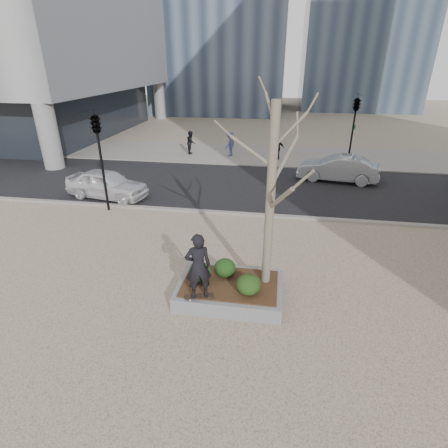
% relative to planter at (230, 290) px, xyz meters
% --- Properties ---
extents(ground, '(120.00, 120.00, 0.00)m').
position_rel_planter_xyz_m(ground, '(-1.00, 0.00, -0.23)').
color(ground, tan).
rests_on(ground, ground).
extents(street, '(60.00, 8.00, 0.02)m').
position_rel_planter_xyz_m(street, '(-1.00, 10.00, -0.21)').
color(street, black).
rests_on(street, ground).
extents(far_sidewalk, '(60.00, 6.00, 0.02)m').
position_rel_planter_xyz_m(far_sidewalk, '(-1.00, 17.00, -0.21)').
color(far_sidewalk, gray).
rests_on(far_sidewalk, ground).
extents(planter, '(3.00, 2.00, 0.45)m').
position_rel_planter_xyz_m(planter, '(0.00, 0.00, 0.00)').
color(planter, gray).
rests_on(planter, ground).
extents(planter_mulch, '(2.70, 1.70, 0.04)m').
position_rel_planter_xyz_m(planter_mulch, '(0.00, 0.00, 0.25)').
color(planter_mulch, '#382314').
rests_on(planter_mulch, planter).
extents(sycamore_tree, '(2.80, 2.80, 6.60)m').
position_rel_planter_xyz_m(sycamore_tree, '(1.00, 0.30, 3.56)').
color(sycamore_tree, gray).
rests_on(sycamore_tree, planter_mulch).
extents(shrub_left, '(0.66, 0.66, 0.56)m').
position_rel_planter_xyz_m(shrub_left, '(-0.89, -0.00, 0.54)').
color(shrub_left, '#123B14').
rests_on(shrub_left, planter_mulch).
extents(shrub_middle, '(0.63, 0.63, 0.54)m').
position_rel_planter_xyz_m(shrub_middle, '(-0.21, 0.36, 0.53)').
color(shrub_middle, '#123811').
rests_on(shrub_middle, planter_mulch).
extents(shrub_right, '(0.67, 0.67, 0.57)m').
position_rel_planter_xyz_m(shrub_right, '(0.56, -0.39, 0.55)').
color(shrub_right, '#1C3E13').
rests_on(shrub_right, planter_mulch).
extents(skateboard, '(0.80, 0.42, 0.08)m').
position_rel_planter_xyz_m(skateboard, '(-0.73, -0.78, 0.26)').
color(skateboard, black).
rests_on(skateboard, planter).
extents(skateboarder, '(0.80, 0.67, 1.88)m').
position_rel_planter_xyz_m(skateboarder, '(-0.73, -0.78, 1.24)').
color(skateboarder, black).
rests_on(skateboarder, skateboard).
extents(police_car, '(4.35, 2.34, 1.41)m').
position_rel_planter_xyz_m(police_car, '(-7.22, 7.09, 0.50)').
color(police_car, white).
rests_on(police_car, street).
extents(car_silver, '(4.61, 2.24, 1.46)m').
position_rel_planter_xyz_m(car_silver, '(4.46, 11.67, 0.52)').
color(car_silver, '#9A9DA2').
rests_on(car_silver, street).
extents(pedestrian_a, '(0.77, 0.90, 1.64)m').
position_rel_planter_xyz_m(pedestrian_a, '(-5.29, 16.55, 0.62)').
color(pedestrian_a, black).
rests_on(pedestrian_a, far_sidewalk).
extents(pedestrian_b, '(1.01, 1.27, 1.72)m').
position_rel_planter_xyz_m(pedestrian_b, '(-2.39, 16.34, 0.66)').
color(pedestrian_b, '#474F7F').
rests_on(pedestrian_b, far_sidewalk).
extents(pedestrian_c, '(0.91, 0.38, 1.55)m').
position_rel_planter_xyz_m(pedestrian_c, '(0.99, 15.85, 0.57)').
color(pedestrian_c, black).
rests_on(pedestrian_c, far_sidewalk).
extents(traffic_light_near, '(0.60, 2.48, 4.50)m').
position_rel_planter_xyz_m(traffic_light_near, '(-6.50, 5.60, 2.02)').
color(traffic_light_near, black).
rests_on(traffic_light_near, ground).
extents(traffic_light_far, '(0.60, 2.48, 4.50)m').
position_rel_planter_xyz_m(traffic_light_far, '(5.50, 14.60, 2.02)').
color(traffic_light_far, black).
rests_on(traffic_light_far, ground).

